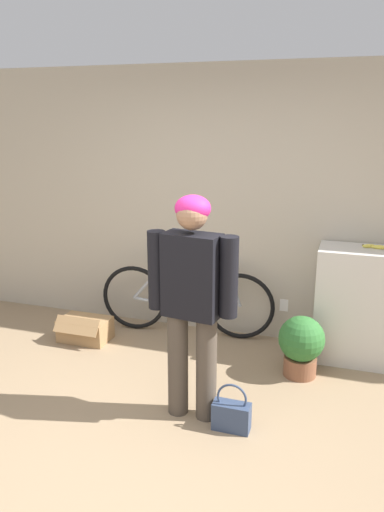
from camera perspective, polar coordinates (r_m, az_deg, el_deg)
name	(u,v)px	position (r m, az deg, el deg)	size (l,w,h in m)	color
ground_plane	(140,474)	(3.37, -5.95, -23.58)	(14.00, 14.00, 0.00)	#937A5B
wall_back	(232,205)	(4.83, 4.58, 5.80)	(8.00, 0.07, 2.60)	#B7AD99
side_shelf	(360,306)	(4.65, 18.62, -5.41)	(0.76, 0.43, 1.03)	beige
person	(192,293)	(3.45, 0.01, -4.24)	(0.64, 0.25, 1.63)	#4C4238
bicycle	(186,300)	(4.99, -0.72, -5.00)	(1.76, 0.46, 0.75)	black
banana	(378,247)	(4.55, 20.54, 1.00)	(0.29, 0.08, 0.03)	#EAD64C
handbag	(231,415)	(3.67, 4.53, -17.62)	(0.26, 0.12, 0.35)	#334260
cardboard_box	(85,329)	(5.05, -12.12, -8.17)	(0.48, 0.37, 0.28)	#A87F51
potted_plant	(301,344)	(4.34, 12.38, -9.77)	(0.39, 0.39, 0.53)	brown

